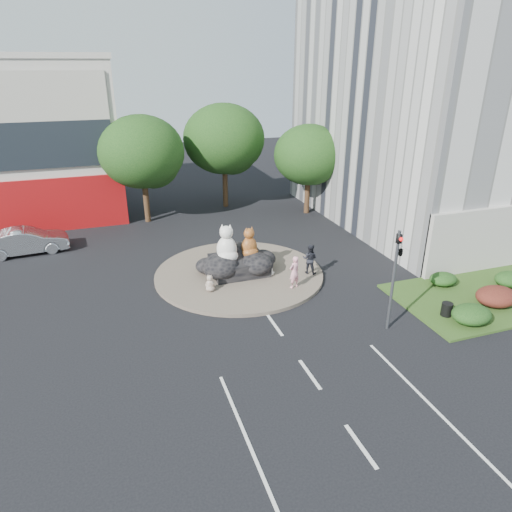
{
  "coord_description": "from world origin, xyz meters",
  "views": [
    {
      "loc": [
        -7.0,
        -13.74,
        11.78
      ],
      "look_at": [
        0.39,
        7.99,
        2.0
      ],
      "focal_mm": 32.0,
      "sensor_mm": 36.0,
      "label": 1
    }
  ],
  "objects": [
    {
      "name": "roundabout_island",
      "position": [
        0.0,
        10.0,
        0.1
      ],
      "size": [
        10.0,
        10.0,
        0.2
      ],
      "primitive_type": "cylinder",
      "color": "brown",
      "rests_on": "ground"
    },
    {
      "name": "parked_car",
      "position": [
        -12.35,
        17.8,
        0.86
      ],
      "size": [
        5.35,
        2.25,
        1.72
      ],
      "primitive_type": "imported",
      "rotation": [
        0.0,
        0.0,
        1.66
      ],
      "color": "#A9ABB0",
      "rests_on": "ground"
    },
    {
      "name": "litter_bin",
      "position": [
        8.36,
        1.95,
        0.46
      ],
      "size": [
        0.66,
        0.66,
        0.68
      ],
      "primitive_type": "cylinder",
      "rotation": [
        0.0,
        0.0,
        0.25
      ],
      "color": "black",
      "rests_on": "grass_verge"
    },
    {
      "name": "cat_tabby",
      "position": [
        0.67,
        10.07,
        2.03
      ],
      "size": [
        1.27,
        1.15,
        1.86
      ],
      "primitive_type": null,
      "rotation": [
        0.0,
        0.0,
        0.18
      ],
      "color": "#AB6D23",
      "rests_on": "rock_plinth"
    },
    {
      "name": "rock_plinth",
      "position": [
        0.0,
        10.0,
        0.65
      ],
      "size": [
        3.2,
        2.6,
        0.9
      ],
      "primitive_type": null,
      "color": "black",
      "rests_on": "roundabout_island"
    },
    {
      "name": "grass_verge",
      "position": [
        12.0,
        3.0,
        0.06
      ],
      "size": [
        10.0,
        6.0,
        0.12
      ],
      "primitive_type": "cube",
      "color": "#2E4B19",
      "rests_on": "ground"
    },
    {
      "name": "tree_left",
      "position": [
        -3.93,
        22.06,
        5.25
      ],
      "size": [
        6.46,
        6.46,
        8.27
      ],
      "color": "#382314",
      "rests_on": "ground"
    },
    {
      "name": "cat_white",
      "position": [
        -0.77,
        9.83,
        2.23
      ],
      "size": [
        1.71,
        1.61,
        2.27
      ],
      "primitive_type": null,
      "rotation": [
        0.0,
        0.0,
        -0.39
      ],
      "color": "silver",
      "rests_on": "rock_plinth"
    },
    {
      "name": "tree_mid",
      "position": [
        3.07,
        24.06,
        5.56
      ],
      "size": [
        6.84,
        6.84,
        8.76
      ],
      "color": "#382314",
      "rests_on": "ground"
    },
    {
      "name": "hedge_mid_green",
      "position": [
        14.0,
        3.5,
        0.53
      ],
      "size": [
        1.8,
        1.44,
        0.81
      ],
      "primitive_type": "ellipsoid",
      "color": "#113510",
      "rests_on": "grass_verge"
    },
    {
      "name": "traffic_light",
      "position": [
        5.1,
        2.0,
        3.62
      ],
      "size": [
        0.44,
        1.24,
        5.0
      ],
      "color": "#595B60",
      "rests_on": "ground"
    },
    {
      "name": "street_lamp",
      "position": [
        12.82,
        8.0,
        4.55
      ],
      "size": [
        2.34,
        0.22,
        8.06
      ],
      "color": "#595B60",
      "rests_on": "ground"
    },
    {
      "name": "pedestrian_pink",
      "position": [
        2.32,
        7.1,
        1.13
      ],
      "size": [
        0.8,
        0.66,
        1.87
      ],
      "primitive_type": "imported",
      "rotation": [
        0.0,
        0.0,
        3.51
      ],
      "color": "pink",
      "rests_on": "roundabout_island"
    },
    {
      "name": "hedge_back_green",
      "position": [
        10.5,
        4.8,
        0.48
      ],
      "size": [
        1.6,
        1.28,
        0.72
      ],
      "primitive_type": "ellipsoid",
      "color": "#113510",
      "rests_on": "grass_verge"
    },
    {
      "name": "pedestrian_dark",
      "position": [
        3.92,
        8.54,
        1.11
      ],
      "size": [
        1.12,
        1.09,
        1.81
      ],
      "primitive_type": "imported",
      "rotation": [
        0.0,
        0.0,
        2.47
      ],
      "color": "black",
      "rests_on": "roundabout_island"
    },
    {
      "name": "kitten_white",
      "position": [
        1.57,
        8.99,
        0.64
      ],
      "size": [
        0.68,
        0.7,
        0.88
      ],
      "primitive_type": null,
      "rotation": [
        0.0,
        0.0,
        0.92
      ],
      "color": "silver",
      "rests_on": "roundabout_island"
    },
    {
      "name": "hedge_red",
      "position": [
        11.5,
        2.0,
        0.61
      ],
      "size": [
        2.2,
        1.76,
        0.99
      ],
      "primitive_type": "ellipsoid",
      "color": "#451312",
      "rests_on": "grass_verge"
    },
    {
      "name": "hedge_near_green",
      "position": [
        9.0,
        1.0,
        0.57
      ],
      "size": [
        2.0,
        1.6,
        0.9
      ],
      "primitive_type": "ellipsoid",
      "color": "#113510",
      "rests_on": "grass_verge"
    },
    {
      "name": "tree_right",
      "position": [
        9.07,
        20.06,
        4.63
      ],
      "size": [
        5.7,
        5.7,
        7.3
      ],
      "color": "#382314",
      "rests_on": "ground"
    },
    {
      "name": "ground",
      "position": [
        0.0,
        0.0,
        0.0
      ],
      "size": [
        120.0,
        120.0,
        0.0
      ],
      "primitive_type": "plane",
      "color": "black",
      "rests_on": "ground"
    },
    {
      "name": "kitten_calico",
      "position": [
        -2.19,
        8.22,
        0.68
      ],
      "size": [
        0.76,
        0.74,
        0.97
      ],
      "primitive_type": null,
      "rotation": [
        0.0,
        0.0,
        -0.57
      ],
      "color": "beige",
      "rests_on": "roundabout_island"
    }
  ]
}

